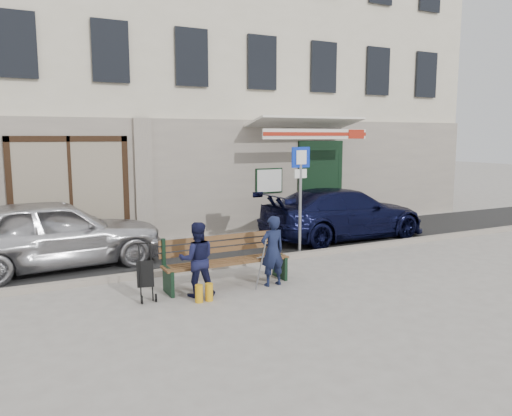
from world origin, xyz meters
TOP-DOWN VIEW (x-y plane):
  - ground at (0.00, 0.00)m, footprint 80.00×80.00m
  - asphalt_lane at (0.00, 3.10)m, footprint 60.00×3.20m
  - curb at (0.00, 1.50)m, footprint 60.00×0.18m
  - building at (0.01, 8.45)m, footprint 20.00×8.27m
  - car_silver at (-3.77, 3.02)m, footprint 4.53×2.14m
  - car_navy at (3.45, 2.80)m, footprint 4.75×2.01m
  - parking_sign at (1.39, 1.71)m, footprint 0.46×0.08m
  - bench at (-1.12, 0.31)m, footprint 2.40×1.17m
  - man at (-0.32, -0.08)m, footprint 0.49×0.34m
  - woman at (-1.77, -0.02)m, footprint 0.73×0.63m
  - stroller at (-2.62, 0.18)m, footprint 0.32×0.42m

SIDE VIEW (x-z plane):
  - ground at x=0.00m, z-range 0.00..0.00m
  - asphalt_lane at x=0.00m, z-range 0.00..0.01m
  - curb at x=0.00m, z-range 0.00..0.12m
  - stroller at x=-2.62m, z-range -0.06..0.90m
  - bench at x=-1.12m, z-range -0.03..0.95m
  - woman at x=-1.77m, z-range 0.00..1.30m
  - man at x=-0.32m, z-range 0.00..1.31m
  - car_navy at x=3.45m, z-range 0.00..1.37m
  - car_silver at x=-3.77m, z-range 0.00..1.50m
  - parking_sign at x=1.39m, z-range 0.41..2.91m
  - building at x=0.01m, z-range -0.03..9.97m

